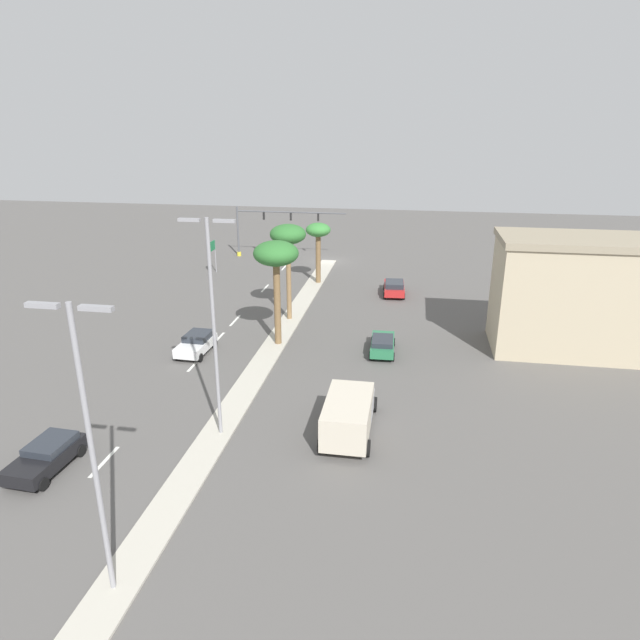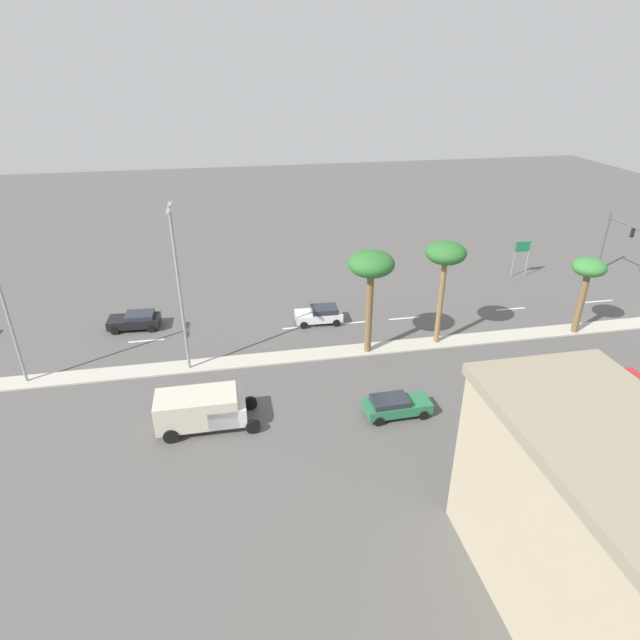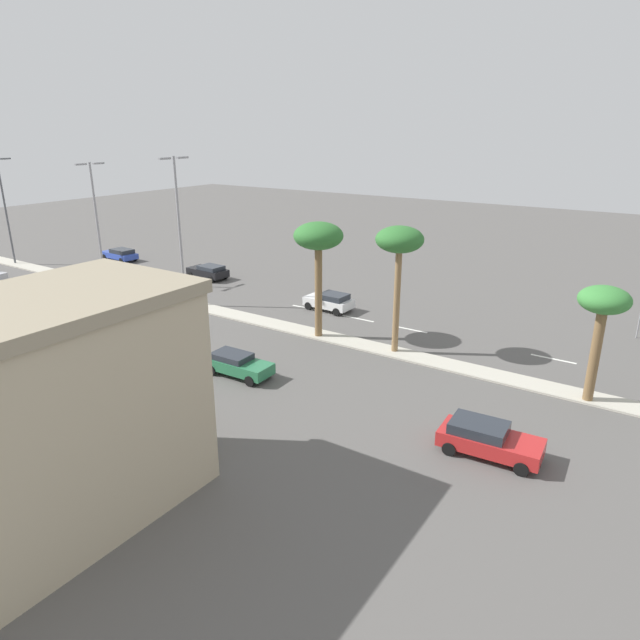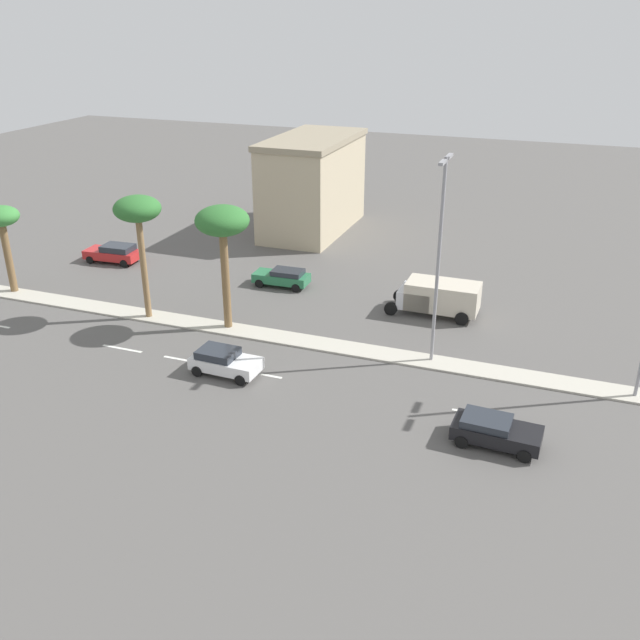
# 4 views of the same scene
# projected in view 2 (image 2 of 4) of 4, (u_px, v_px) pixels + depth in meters

# --- Properties ---
(ground_plane) EXTENTS (160.00, 160.00, 0.00)m
(ground_plane) POSITION_uv_depth(u_px,v_px,m) (264.00, 360.00, 39.55)
(ground_plane) COLOR #565451
(median_curb) EXTENTS (1.80, 92.36, 0.12)m
(median_curb) POSITION_uv_depth(u_px,v_px,m) (121.00, 373.00, 37.81)
(median_curb) COLOR #B7B2A3
(median_curb) RESTS_ON ground
(lane_stripe_rear) EXTENTS (0.20, 2.80, 0.01)m
(lane_stripe_rear) POSITION_uv_depth(u_px,v_px,m) (599.00, 301.00, 49.10)
(lane_stripe_rear) COLOR silver
(lane_stripe_rear) RESTS_ON ground
(lane_stripe_right) EXTENTS (0.20, 2.80, 0.01)m
(lane_stripe_right) POSITION_uv_depth(u_px,v_px,m) (511.00, 309.00, 47.59)
(lane_stripe_right) COLOR silver
(lane_stripe_right) RESTS_ON ground
(lane_stripe_outboard) EXTENTS (0.20, 2.80, 0.01)m
(lane_stripe_outboard) POSITION_uv_depth(u_px,v_px,m) (404.00, 318.00, 45.89)
(lane_stripe_outboard) COLOR silver
(lane_stripe_outboard) RESTS_ON ground
(lane_stripe_far) EXTENTS (0.20, 2.80, 0.01)m
(lane_stripe_far) POSITION_uv_depth(u_px,v_px,m) (355.00, 322.00, 45.15)
(lane_stripe_far) COLOR silver
(lane_stripe_far) RESTS_ON ground
(lane_stripe_front) EXTENTS (0.20, 2.80, 0.01)m
(lane_stripe_front) POSITION_uv_depth(u_px,v_px,m) (299.00, 327.00, 44.33)
(lane_stripe_front) COLOR silver
(lane_stripe_front) RESTS_ON ground
(lane_stripe_center) EXTENTS (0.20, 2.80, 0.01)m
(lane_stripe_center) POSITION_uv_depth(u_px,v_px,m) (146.00, 341.00, 42.24)
(lane_stripe_center) COLOR silver
(lane_stripe_center) RESTS_ON ground
(traffic_signal_gantry) EXTENTS (14.13, 0.53, 6.33)m
(traffic_signal_gantry) POSITION_uv_depth(u_px,v_px,m) (630.00, 245.00, 51.25)
(traffic_signal_gantry) COLOR #515459
(traffic_signal_gantry) RESTS_ON ground
(directional_road_sign) EXTENTS (0.10, 1.74, 3.74)m
(directional_road_sign) POSITION_uv_depth(u_px,v_px,m) (522.00, 251.00, 53.55)
(directional_road_sign) COLOR gray
(directional_road_sign) RESTS_ON ground
(commercial_building) EXTENTS (12.89, 6.51, 8.67)m
(commercial_building) POSITION_uv_depth(u_px,v_px,m) (606.00, 544.00, 19.33)
(commercial_building) COLOR tan
(commercial_building) RESTS_ON ground
(palm_tree_center) EXTENTS (2.60, 2.60, 6.37)m
(palm_tree_center) POSITION_uv_depth(u_px,v_px,m) (588.00, 272.00, 41.13)
(palm_tree_center) COLOR brown
(palm_tree_center) RESTS_ON median_curb
(palm_tree_rear) EXTENTS (3.03, 3.03, 8.27)m
(palm_tree_rear) POSITION_uv_depth(u_px,v_px,m) (446.00, 257.00, 38.74)
(palm_tree_rear) COLOR olive
(palm_tree_rear) RESTS_ON median_curb
(palm_tree_inboard) EXTENTS (3.38, 3.38, 8.07)m
(palm_tree_inboard) POSITION_uv_depth(u_px,v_px,m) (371.00, 268.00, 37.55)
(palm_tree_inboard) COLOR brown
(palm_tree_inboard) RESTS_ON median_curb
(street_lamp_near) EXTENTS (2.90, 0.24, 11.94)m
(street_lamp_near) POSITION_uv_depth(u_px,v_px,m) (178.00, 281.00, 35.32)
(street_lamp_near) COLOR gray
(street_lamp_near) RESTS_ON median_curb
(street_lamp_leading) EXTENTS (2.90, 0.24, 11.14)m
(street_lamp_leading) POSITION_uv_depth(u_px,v_px,m) (2.00, 297.00, 33.91)
(street_lamp_leading) COLOR gray
(street_lamp_leading) RESTS_ON median_curb
(sedan_green_far) EXTENTS (1.94, 4.23, 1.34)m
(sedan_green_far) POSITION_uv_depth(u_px,v_px,m) (396.00, 405.00, 33.14)
(sedan_green_far) COLOR #287047
(sedan_green_far) RESTS_ON ground
(sedan_white_near) EXTENTS (2.13, 4.03, 1.44)m
(sedan_white_near) POSITION_uv_depth(u_px,v_px,m) (320.00, 314.00, 44.83)
(sedan_white_near) COLOR silver
(sedan_white_near) RESTS_ON ground
(sedan_red_mid) EXTENTS (2.30, 4.63, 1.50)m
(sedan_red_mid) POSITION_uv_depth(u_px,v_px,m) (611.00, 382.00, 35.47)
(sedan_red_mid) COLOR red
(sedan_red_mid) RESTS_ON ground
(sedan_black_trailing) EXTENTS (2.23, 4.25, 1.38)m
(sedan_black_trailing) POSITION_uv_depth(u_px,v_px,m) (135.00, 320.00, 43.87)
(sedan_black_trailing) COLOR black
(sedan_black_trailing) RESTS_ON ground
(box_truck) EXTENTS (2.72, 6.14, 2.32)m
(box_truck) POSITION_uv_depth(u_px,v_px,m) (204.00, 409.00, 31.91)
(box_truck) COLOR silver
(box_truck) RESTS_ON ground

